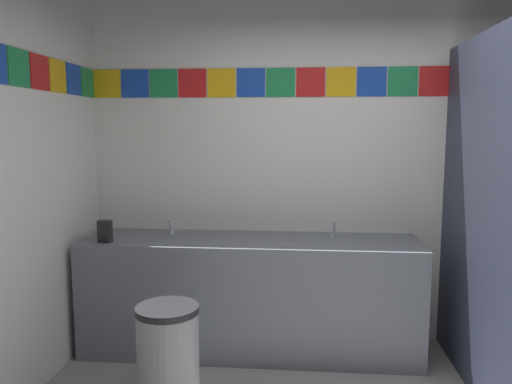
{
  "coord_description": "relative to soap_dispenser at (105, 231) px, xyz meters",
  "views": [
    {
      "loc": [
        -0.42,
        -2.12,
        1.67
      ],
      "look_at": [
        -0.71,
        1.17,
        1.25
      ],
      "focal_mm": 34.81,
      "sensor_mm": 36.0,
      "label": 1
    }
  ],
  "objects": [
    {
      "name": "faucet_left",
      "position": [
        0.41,
        0.28,
        -0.03
      ],
      "size": [
        0.04,
        0.1,
        0.14
      ],
      "color": "silver",
      "rests_on": "vanity_counter"
    },
    {
      "name": "trash_bin",
      "position": [
        0.62,
        -0.63,
        -0.62
      ],
      "size": [
        0.38,
        0.38,
        0.63
      ],
      "color": "#999EA3",
      "rests_on": "ground_plane"
    },
    {
      "name": "faucet_right",
      "position": [
        1.65,
        0.28,
        -0.03
      ],
      "size": [
        0.04,
        0.1,
        0.14
      ],
      "color": "silver",
      "rests_on": "vanity_counter"
    },
    {
      "name": "vanity_counter",
      "position": [
        1.03,
        0.19,
        -0.5
      ],
      "size": [
        2.48,
        0.62,
        0.86
      ],
      "color": "slate",
      "rests_on": "ground_plane"
    },
    {
      "name": "soap_dispenser",
      "position": [
        0.0,
        0.0,
        0.0
      ],
      "size": [
        0.09,
        0.09,
        0.16
      ],
      "color": "black",
      "rests_on": "vanity_counter"
    },
    {
      "name": "wall_back",
      "position": [
        1.81,
        0.54,
        0.51
      ],
      "size": [
        4.14,
        0.09,
        2.89
      ],
      "color": "white",
      "rests_on": "ground_plane"
    }
  ]
}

